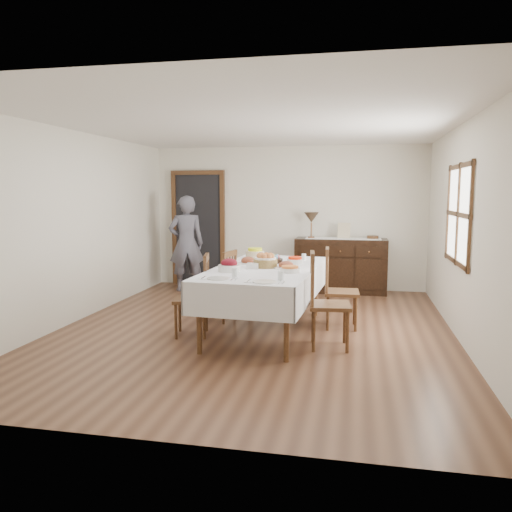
% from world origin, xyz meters
% --- Properties ---
extents(ground, '(6.00, 6.00, 0.00)m').
position_xyz_m(ground, '(0.00, 0.00, 0.00)').
color(ground, brown).
extents(room_shell, '(5.02, 6.02, 2.65)m').
position_xyz_m(room_shell, '(-0.15, 0.42, 1.64)').
color(room_shell, white).
rests_on(room_shell, ground).
extents(dining_table, '(1.39, 2.50, 0.83)m').
position_xyz_m(dining_table, '(0.16, -0.08, 0.74)').
color(dining_table, white).
rests_on(dining_table, ground).
extents(chair_left_near, '(0.50, 0.50, 1.01)m').
position_xyz_m(chair_left_near, '(-0.66, -0.39, 0.51)').
color(chair_left_near, '#4F311A').
rests_on(chair_left_near, ground).
extents(chair_left_far, '(0.48, 0.48, 0.98)m').
position_xyz_m(chair_left_far, '(-0.54, 0.37, 0.50)').
color(chair_left_far, '#4F311A').
rests_on(chair_left_far, ground).
extents(chair_right_near, '(0.50, 0.50, 1.10)m').
position_xyz_m(chair_right_near, '(0.93, -0.56, 0.56)').
color(chair_right_near, '#4F311A').
rests_on(chair_right_near, ground).
extents(chair_right_far, '(0.46, 0.46, 1.05)m').
position_xyz_m(chair_right_far, '(1.04, 0.33, 0.53)').
color(chair_right_far, '#4F311A').
rests_on(chair_right_far, ground).
extents(sideboard, '(1.60, 0.58, 0.96)m').
position_xyz_m(sideboard, '(1.00, 2.72, 0.48)').
color(sideboard, black).
rests_on(sideboard, ground).
extents(person, '(0.67, 0.56, 1.83)m').
position_xyz_m(person, '(-1.72, 2.30, 0.91)').
color(person, '#565664').
rests_on(person, ground).
extents(bread_basket, '(0.30, 0.30, 0.18)m').
position_xyz_m(bread_basket, '(0.15, -0.07, 0.91)').
color(bread_basket, olive).
rests_on(bread_basket, dining_table).
extents(egg_basket, '(0.27, 0.27, 0.11)m').
position_xyz_m(egg_basket, '(0.18, 0.36, 0.87)').
color(egg_basket, black).
rests_on(egg_basket, dining_table).
extents(ham_platter_a, '(0.26, 0.26, 0.11)m').
position_xyz_m(ham_platter_a, '(-0.13, 0.20, 0.86)').
color(ham_platter_a, white).
rests_on(ham_platter_a, dining_table).
extents(ham_platter_b, '(0.31, 0.31, 0.11)m').
position_xyz_m(ham_platter_b, '(0.43, -0.13, 0.86)').
color(ham_platter_b, white).
rests_on(ham_platter_b, dining_table).
extents(beet_bowl, '(0.26, 0.26, 0.15)m').
position_xyz_m(beet_bowl, '(-0.21, -0.47, 0.90)').
color(beet_bowl, white).
rests_on(beet_bowl, dining_table).
extents(carrot_bowl, '(0.21, 0.21, 0.09)m').
position_xyz_m(carrot_bowl, '(0.48, 0.32, 0.88)').
color(carrot_bowl, white).
rests_on(carrot_bowl, dining_table).
extents(pineapple_bowl, '(0.27, 0.27, 0.15)m').
position_xyz_m(pineapple_bowl, '(-0.14, 0.74, 0.90)').
color(pineapple_bowl, '#CEB88B').
rests_on(pineapple_bowl, dining_table).
extents(casserole_dish, '(0.23, 0.23, 0.08)m').
position_xyz_m(casserole_dish, '(0.51, -0.40, 0.87)').
color(casserole_dish, white).
rests_on(casserole_dish, dining_table).
extents(butter_dish, '(0.15, 0.10, 0.07)m').
position_xyz_m(butter_dish, '(0.02, -0.22, 0.87)').
color(butter_dish, white).
rests_on(butter_dish, dining_table).
extents(setting_left, '(0.43, 0.31, 0.10)m').
position_xyz_m(setting_left, '(-0.15, -0.95, 0.85)').
color(setting_left, white).
rests_on(setting_left, dining_table).
extents(setting_right, '(0.43, 0.31, 0.10)m').
position_xyz_m(setting_right, '(0.38, -1.06, 0.85)').
color(setting_right, white).
rests_on(setting_right, dining_table).
extents(glass_far_a, '(0.06, 0.06, 0.11)m').
position_xyz_m(glass_far_a, '(-0.03, 0.66, 0.89)').
color(glass_far_a, white).
rests_on(glass_far_a, dining_table).
extents(glass_far_b, '(0.06, 0.06, 0.09)m').
position_xyz_m(glass_far_b, '(0.56, 0.68, 0.88)').
color(glass_far_b, white).
rests_on(glass_far_b, dining_table).
extents(runner, '(1.30, 0.35, 0.01)m').
position_xyz_m(runner, '(1.04, 2.70, 0.96)').
color(runner, white).
rests_on(runner, sideboard).
extents(table_lamp, '(0.26, 0.26, 0.46)m').
position_xyz_m(table_lamp, '(0.48, 2.68, 1.31)').
color(table_lamp, brown).
rests_on(table_lamp, sideboard).
extents(picture_frame, '(0.22, 0.08, 0.28)m').
position_xyz_m(picture_frame, '(1.05, 2.70, 1.10)').
color(picture_frame, beige).
rests_on(picture_frame, sideboard).
extents(deco_bowl, '(0.20, 0.20, 0.06)m').
position_xyz_m(deco_bowl, '(1.54, 2.74, 0.99)').
color(deco_bowl, '#4F311A').
rests_on(deco_bowl, sideboard).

